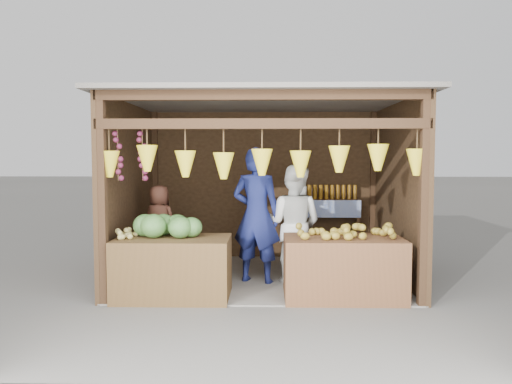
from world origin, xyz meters
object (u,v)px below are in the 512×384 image
counter_right (343,268)px  woman_standing (294,224)px  man_standing (256,215)px  counter_left (173,268)px  vendor_seated (159,222)px

counter_right → woman_standing: woman_standing is taller
counter_right → man_standing: (-1.12, 0.77, 0.58)m
counter_left → woman_standing: 1.85m
counter_right → vendor_seated: 2.82m
counter_right → woman_standing: 1.09m
counter_left → vendor_seated: bearing=110.5°
man_standing → vendor_seated: size_ratio=1.75×
counter_left → woman_standing: (1.59, 0.83, 0.46)m
counter_right → vendor_seated: bearing=157.8°
man_standing → vendor_seated: man_standing is taller
vendor_seated → counter_left: bearing=130.2°
man_standing → woman_standing: size_ratio=1.15×
counter_left → man_standing: 1.44m
counter_right → man_standing: size_ratio=0.77×
counter_right → vendor_seated: vendor_seated is taller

